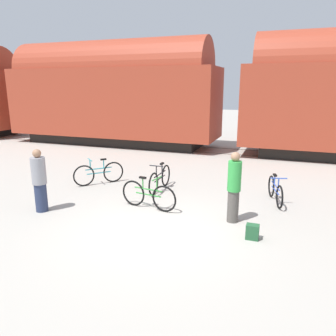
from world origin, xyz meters
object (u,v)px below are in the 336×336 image
(person_in_green, at_px, (234,187))
(backpack, at_px, (252,232))
(person_in_grey, at_px, (39,181))
(bicycle_teal, at_px, (99,173))
(bicycle_black, at_px, (160,179))
(bicycle_blue, at_px, (275,191))
(freight_train, at_px, (231,92))
(bicycle_green, at_px, (148,195))

(person_in_green, bearing_deg, backpack, 149.64)
(person_in_grey, distance_m, person_in_green, 5.08)
(bicycle_teal, relative_size, person_in_grey, 0.79)
(backpack, bearing_deg, person_in_green, 124.76)
(bicycle_black, xyz_separation_m, bicycle_blue, (3.55, 0.11, -0.03))
(person_in_grey, bearing_deg, backpack, 52.52)
(person_in_green, bearing_deg, bicycle_blue, -91.84)
(bicycle_teal, height_order, person_in_grey, person_in_grey)
(person_in_grey, relative_size, backpack, 5.01)
(bicycle_black, distance_m, person_in_grey, 3.67)
(freight_train, relative_size, bicycle_blue, 32.29)
(bicycle_green, bearing_deg, freight_train, 85.99)
(bicycle_teal, bearing_deg, backpack, -24.42)
(bicycle_black, relative_size, person_in_grey, 1.05)
(bicycle_black, relative_size, bicycle_blue, 1.11)
(bicycle_green, xyz_separation_m, person_in_green, (2.32, -0.09, 0.51))
(bicycle_green, xyz_separation_m, bicycle_black, (-0.30, 1.63, -0.01))
(bicycle_black, bearing_deg, backpack, -38.55)
(bicycle_blue, xyz_separation_m, person_in_grey, (-5.89, -2.90, 0.50))
(bicycle_teal, distance_m, backpack, 5.95)
(freight_train, bearing_deg, bicycle_green, -94.01)
(bicycle_green, relative_size, bicycle_black, 0.96)
(bicycle_green, height_order, bicycle_teal, bicycle_green)
(bicycle_black, xyz_separation_m, person_in_grey, (-2.34, -2.79, 0.47))
(freight_train, distance_m, bicycle_black, 7.75)
(freight_train, xyz_separation_m, person_in_grey, (-3.26, -10.02, -2.16))
(bicycle_black, distance_m, bicycle_teal, 2.22)
(bicycle_blue, relative_size, person_in_green, 0.91)
(bicycle_black, bearing_deg, freight_train, 82.70)
(bicycle_teal, height_order, person_in_green, person_in_green)
(freight_train, xyz_separation_m, bicycle_green, (-0.62, -8.86, -2.62))
(freight_train, height_order, backpack, freight_train)
(bicycle_green, bearing_deg, bicycle_teal, 148.51)
(bicycle_green, distance_m, bicycle_teal, 2.96)
(bicycle_black, height_order, bicycle_teal, bicycle_teal)
(bicycle_black, bearing_deg, bicycle_teal, -177.66)
(freight_train, distance_m, person_in_green, 9.36)
(bicycle_teal, bearing_deg, bicycle_green, -31.49)
(bicycle_blue, xyz_separation_m, backpack, (-0.35, -2.66, -0.18))
(person_in_grey, bearing_deg, bicycle_green, 73.70)
(bicycle_green, relative_size, person_in_green, 0.97)
(bicycle_green, height_order, person_in_green, person_in_green)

